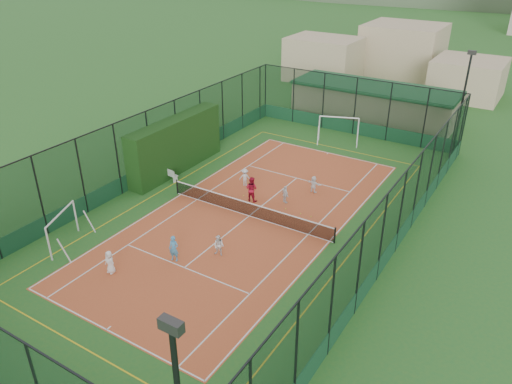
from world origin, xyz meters
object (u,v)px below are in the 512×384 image
child_near_left (110,262)px  child_near_right (219,246)px  child_near_mid (174,249)px  coach (252,189)px  child_far_back (314,184)px  floodlight_ne (462,106)px  clubhouse (374,102)px  child_far_right (285,195)px  futsal_goal_near (63,230)px  white_bench (168,173)px  futsal_goal_far (338,129)px  child_far_left (245,177)px

child_near_left → child_near_right: bearing=51.0°
child_near_mid → child_near_right: bearing=29.0°
child_near_mid → coach: (-0.09, 7.95, 0.11)m
child_near_left → child_far_back: 14.66m
floodlight_ne → coach: (-9.57, -14.78, -3.26)m
child_near_left → child_near_right: child_near_left is taller
clubhouse → child_far_right: size_ratio=12.54×
floodlight_ne → futsal_goal_near: size_ratio=2.62×
floodlight_ne → child_near_right: floodlight_ne is taller
floodlight_ne → clubhouse: (-8.60, 5.40, -2.55)m
child_near_mid → child_near_right: (1.77, 1.67, -0.13)m
coach → futsal_goal_near: bearing=57.8°
clubhouse → futsal_goal_near: size_ratio=4.83×
child_far_back → coach: size_ratio=0.69×
child_far_right → coach: (-2.04, -0.89, 0.25)m
white_bench → clubhouse: bearing=77.1°
clubhouse → child_near_right: 26.50m
child_near_right → futsal_goal_near: bearing=-163.9°
child_far_right → futsal_goal_near: bearing=83.1°
futsal_goal_far → child_far_back: (2.36, -9.53, -0.48)m
child_far_left → child_far_back: 4.80m
child_far_right → coach: bearing=53.4°
child_far_right → clubhouse: bearing=-56.9°
floodlight_ne → futsal_goal_near: floodlight_ne is taller
child_far_left → clubhouse: bearing=-124.3°
floodlight_ne → child_near_right: bearing=-110.1°
futsal_goal_near → child_near_right: 8.88m
futsal_goal_near → child_far_back: size_ratio=2.66×
child_near_mid → coach: coach is taller
child_far_back → clubhouse: bearing=-77.2°
white_bench → futsal_goal_far: (7.42, 13.20, 0.59)m
futsal_goal_near → child_near_mid: 6.60m
floodlight_ne → child_far_back: bearing=-119.9°
clubhouse → white_bench: size_ratio=8.83×
clubhouse → child_near_left: size_ratio=11.76×
clubhouse → child_near_right: bearing=-88.1°
futsal_goal_far → coach: bearing=-113.4°
child_near_left → child_near_mid: (2.11, 2.60, 0.10)m
futsal_goal_far → child_near_left: futsal_goal_far is taller
child_near_mid → coach: 7.95m
child_far_left → coach: coach is taller
child_near_left → futsal_goal_near: bearing=176.6°
futsal_goal_far → child_near_mid: futsal_goal_far is taller
futsal_goal_near → child_far_left: futsal_goal_near is taller
child_near_right → child_far_back: child_near_right is taller
child_far_left → coach: (1.58, -1.64, 0.22)m
futsal_goal_near → child_far_left: 12.57m
futsal_goal_far → child_far_left: 11.35m
futsal_goal_near → futsal_goal_far: (6.75, 22.83, 0.06)m
floodlight_ne → child_far_right: bearing=-118.5°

